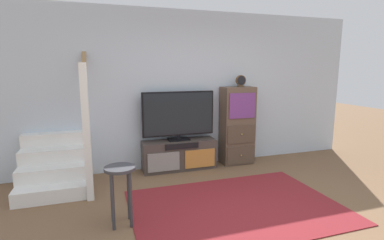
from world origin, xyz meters
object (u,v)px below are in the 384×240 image
at_px(media_console, 179,155).
at_px(desk_clock, 241,81).
at_px(television, 179,115).
at_px(bar_stool_near, 120,182).
at_px(side_cabinet, 237,126).

xyz_separation_m(media_console, desk_clock, (1.14, -0.00, 1.25)).
height_order(media_console, television, television).
height_order(media_console, bar_stool_near, bar_stool_near).
bearing_deg(bar_stool_near, media_console, 54.74).
height_order(desk_clock, bar_stool_near, desk_clock).
relative_size(media_console, television, 1.02).
relative_size(television, side_cabinet, 0.88).
bearing_deg(desk_clock, television, 178.57).
height_order(television, bar_stool_near, television).
height_order(television, desk_clock, desk_clock).
distance_m(media_console, bar_stool_near, 1.93).
bearing_deg(television, bar_stool_near, -124.85).
xyz_separation_m(media_console, television, (-0.00, 0.02, 0.70)).
bearing_deg(media_console, television, 90.00).
distance_m(media_console, side_cabinet, 1.19).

